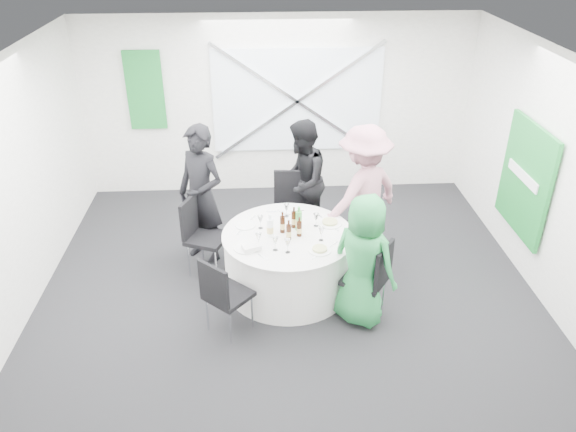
{
  "coord_description": "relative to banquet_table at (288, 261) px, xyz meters",
  "views": [
    {
      "loc": [
        -0.32,
        -5.45,
        4.15
      ],
      "look_at": [
        0.0,
        0.2,
        1.0
      ],
      "focal_mm": 35.0,
      "sensor_mm": 36.0,
      "label": 1
    }
  ],
  "objects": [
    {
      "name": "floor",
      "position": [
        0.0,
        -0.2,
        -0.38
      ],
      "size": [
        6.0,
        6.0,
        0.0
      ],
      "primitive_type": "plane",
      "color": "black",
      "rests_on": "ground"
    },
    {
      "name": "ceiling",
      "position": [
        0.0,
        -0.2,
        2.42
      ],
      "size": [
        6.0,
        6.0,
        0.0
      ],
      "primitive_type": "plane",
      "rotation": [
        3.14,
        0.0,
        0.0
      ],
      "color": "silver",
      "rests_on": "wall_back"
    },
    {
      "name": "wall_back",
      "position": [
        0.0,
        2.8,
        1.02
      ],
      "size": [
        6.0,
        0.0,
        6.0
      ],
      "primitive_type": "plane",
      "rotation": [
        1.57,
        0.0,
        0.0
      ],
      "color": "silver",
      "rests_on": "floor"
    },
    {
      "name": "wall_front",
      "position": [
        0.0,
        -3.2,
        1.02
      ],
      "size": [
        6.0,
        0.0,
        6.0
      ],
      "primitive_type": "plane",
      "rotation": [
        -1.57,
        0.0,
        0.0
      ],
      "color": "silver",
      "rests_on": "floor"
    },
    {
      "name": "wall_left",
      "position": [
        -3.0,
        -0.2,
        1.02
      ],
      "size": [
        0.0,
        6.0,
        6.0
      ],
      "primitive_type": "plane",
      "rotation": [
        1.57,
        0.0,
        1.57
      ],
      "color": "silver",
      "rests_on": "floor"
    },
    {
      "name": "wall_right",
      "position": [
        3.0,
        -0.2,
        1.02
      ],
      "size": [
        0.0,
        6.0,
        6.0
      ],
      "primitive_type": "plane",
      "rotation": [
        1.57,
        0.0,
        -1.57
      ],
      "color": "silver",
      "rests_on": "floor"
    },
    {
      "name": "window_panel",
      "position": [
        0.3,
        2.76,
        1.12
      ],
      "size": [
        2.6,
        0.03,
        1.6
      ],
      "primitive_type": "cube",
      "color": "silver",
      "rests_on": "wall_back"
    },
    {
      "name": "window_brace_a",
      "position": [
        0.3,
        2.72,
        1.12
      ],
      "size": [
        2.63,
        0.05,
        1.84
      ],
      "primitive_type": "cube",
      "rotation": [
        0.0,
        0.97,
        0.0
      ],
      "color": "silver",
      "rests_on": "window_panel"
    },
    {
      "name": "window_brace_b",
      "position": [
        0.3,
        2.72,
        1.12
      ],
      "size": [
        2.63,
        0.05,
        1.84
      ],
      "primitive_type": "cube",
      "rotation": [
        0.0,
        -0.97,
        0.0
      ],
      "color": "silver",
      "rests_on": "window_panel"
    },
    {
      "name": "green_banner",
      "position": [
        -2.0,
        2.75,
        1.32
      ],
      "size": [
        0.55,
        0.04,
        1.2
      ],
      "primitive_type": "cube",
      "color": "#166E2B",
      "rests_on": "wall_back"
    },
    {
      "name": "green_sign",
      "position": [
        2.94,
        0.4,
        0.82
      ],
      "size": [
        0.05,
        1.2,
        1.4
      ],
      "primitive_type": "cube",
      "color": "#177F2E",
      "rests_on": "wall_right"
    },
    {
      "name": "banquet_table",
      "position": [
        0.0,
        0.0,
        0.0
      ],
      "size": [
        1.56,
        1.56,
        0.76
      ],
      "color": "silver",
      "rests_on": "floor"
    },
    {
      "name": "chair_back",
      "position": [
        0.09,
        1.11,
        0.22
      ],
      "size": [
        0.49,
        0.5,
        1.01
      ],
      "rotation": [
        0.0,
        0.0,
        -0.08
      ],
      "color": "black",
      "rests_on": "floor"
    },
    {
      "name": "chair_back_left",
      "position": [
        -1.08,
        0.43,
        0.22
      ],
      "size": [
        0.6,
        0.6,
        1.01
      ],
      "rotation": [
        0.0,
        0.0,
        1.19
      ],
      "color": "black",
      "rests_on": "floor"
    },
    {
      "name": "chair_back_right",
      "position": [
        0.93,
        0.6,
        0.16
      ],
      "size": [
        0.58,
        0.57,
        0.91
      ],
      "rotation": [
        0.0,
        0.0,
        -1.0
      ],
      "color": "black",
      "rests_on": "floor"
    },
    {
      "name": "chair_front_right",
      "position": [
        0.9,
        -0.62,
        0.19
      ],
      "size": [
        0.62,
        0.62,
        0.97
      ],
      "rotation": [
        0.0,
        0.0,
        4.11
      ],
      "color": "black",
      "rests_on": "floor"
    },
    {
      "name": "chair_front_left",
      "position": [
        -0.74,
        -0.82,
        0.17
      ],
      "size": [
        0.61,
        0.61,
        0.95
      ],
      "rotation": [
        0.0,
        0.0,
        2.4
      ],
      "color": "black",
      "rests_on": "floor"
    },
    {
      "name": "person_man_back_left",
      "position": [
        -1.06,
        0.75,
        0.54
      ],
      "size": [
        0.8,
        0.75,
        1.84
      ],
      "primitive_type": "imported",
      "rotation": [
        0.0,
        0.0,
        -0.62
      ],
      "color": "black",
      "rests_on": "floor"
    },
    {
      "name": "person_man_back",
      "position": [
        0.26,
        1.22,
        0.47
      ],
      "size": [
        0.62,
        0.91,
        1.71
      ],
      "primitive_type": "imported",
      "rotation": [
        0.0,
        0.0,
        -1.78
      ],
      "color": "black",
      "rests_on": "floor"
    },
    {
      "name": "person_woman_pink",
      "position": [
        1.0,
        0.68,
        0.53
      ],
      "size": [
        1.28,
        1.12,
        1.83
      ],
      "primitive_type": "imported",
      "rotation": [
        0.0,
        0.0,
        -2.54
      ],
      "color": "#BE7B8B",
      "rests_on": "floor"
    },
    {
      "name": "person_woman_green",
      "position": [
        0.78,
        -0.65,
        0.4
      ],
      "size": [
        0.9,
        0.87,
        1.56
      ],
      "primitive_type": "imported",
      "rotation": [
        0.0,
        0.0,
        2.45
      ],
      "color": "#248541",
      "rests_on": "floor"
    },
    {
      "name": "plate_back",
      "position": [
        0.05,
        0.6,
        0.39
      ],
      "size": [
        0.28,
        0.28,
        0.01
      ],
      "color": "white",
      "rests_on": "banquet_table"
    },
    {
      "name": "plate_back_left",
      "position": [
        -0.5,
        0.22,
        0.39
      ],
      "size": [
        0.24,
        0.24,
        0.01
      ],
      "color": "white",
      "rests_on": "banquet_table"
    },
    {
      "name": "plate_back_right",
      "position": [
        0.52,
        0.21,
        0.4
      ],
      "size": [
        0.29,
        0.29,
        0.04
      ],
      "color": "white",
      "rests_on": "banquet_table"
    },
    {
      "name": "plate_front_right",
      "position": [
        0.33,
        -0.39,
        0.4
      ],
      "size": [
        0.26,
        0.26,
        0.04
      ],
      "color": "white",
      "rests_on": "banquet_table"
    },
    {
      "name": "plate_front_left",
      "position": [
        -0.49,
        -0.29,
        0.39
      ],
      "size": [
        0.28,
        0.28,
        0.01
      ],
      "color": "white",
      "rests_on": "banquet_table"
    },
    {
      "name": "napkin",
      "position": [
        -0.43,
        -0.34,
        0.42
      ],
      "size": [
        0.23,
        0.2,
        0.05
      ],
      "primitive_type": "cube",
      "rotation": [
        0.0,
        0.0,
        0.39
      ],
      "color": "silver",
      "rests_on": "plate_front_left"
    },
    {
      "name": "beer_bottle_a",
      "position": [
        -0.06,
        0.04,
        0.48
      ],
      "size": [
        0.06,
        0.06,
        0.27
      ],
      "color": "#361709",
      "rests_on": "banquet_table"
    },
    {
      "name": "beer_bottle_b",
      "position": [
        0.08,
        0.15,
        0.48
      ],
      "size": [
        0.06,
        0.06,
        0.27
      ],
      "color": "#361709",
      "rests_on": "banquet_table"
    },
    {
      "name": "beer_bottle_c",
      "position": [
        0.13,
        -0.05,
        0.47
      ],
      "size": [
        0.06,
        0.06,
        0.24
      ],
      "color": "#361709",
      "rests_on": "banquet_table"
    },
    {
      "name": "beer_bottle_d",
      "position": [
        0.0,
        -0.13,
        0.47
      ],
      "size": [
        0.06,
        0.06,
        0.25
      ],
      "color": "#361709",
      "rests_on": "banquet_table"
    },
    {
      "name": "green_water_bottle",
      "position": [
        0.13,
        0.09,
        0.5
      ],
      "size": [
        0.08,
        0.08,
        0.31
      ],
      "color": "green",
      "rests_on": "banquet_table"
    },
    {
      "name": "clear_water_bottle",
      "position": [
        -0.21,
        -0.05,
        0.49
      ],
      "size": [
        0.08,
        0.08,
        0.29
      ],
      "color": "white",
      "rests_on": "banquet_table"
    },
    {
      "name": "wine_glass_a",
      "position": [
        -0.03,
        -0.4,
        0.5
      ],
      "size": [
        0.07,
        0.07,
        0.17
      ],
      "color": "white",
      "rests_on": "banquet_table"
    },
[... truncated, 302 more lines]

